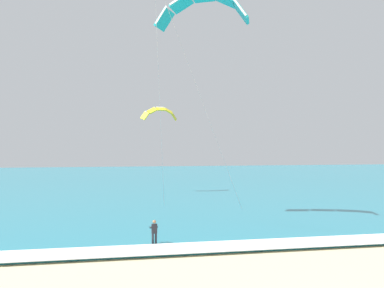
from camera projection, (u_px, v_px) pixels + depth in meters
The scene contains 6 objects.
sea at pixel (143, 180), 85.31m from camera, with size 200.00×120.00×0.20m, color teal.
surf_foam at pixel (239, 245), 27.63m from camera, with size 200.00×2.86×0.04m, color white.
surfboard at pixel (154, 246), 28.23m from camera, with size 0.53×1.43×0.09m.
kitesurfer at pixel (154, 232), 28.26m from camera, with size 0.55×0.54×1.69m.
kite_primary at pixel (202, 6), 38.51m from camera, with size 9.08×11.43×18.45m.
kite_distant at pixel (160, 112), 61.01m from camera, with size 5.24×2.00×1.91m.
Camera 1 is at (-8.66, -14.34, 6.25)m, focal length 41.93 mm.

